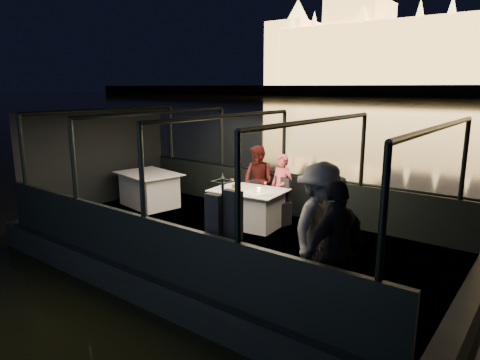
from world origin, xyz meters
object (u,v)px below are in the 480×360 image
Objects in this scene: dining_table_central at (249,208)px; chair_port_left at (248,198)px; passenger_dark at (336,250)px; wine_bottle at (223,182)px; person_man_maroon at (258,182)px; dining_table_aft at (149,190)px; passenger_stripe at (319,233)px; chair_port_right at (277,203)px; person_woman_coral at (282,186)px; coat_stand at (223,229)px.

dining_table_central is 1.83× the size of chair_port_left.
wine_bottle is (-3.41, 1.92, 0.06)m from passenger_dark.
person_man_maroon is 4.84× the size of wine_bottle.
passenger_stripe is (5.29, -1.53, 0.47)m from dining_table_aft.
passenger_stripe is at bearing -35.25° from dining_table_central.
chair_port_right is at bearing 12.02° from dining_table_aft.
person_man_maroon is at bearing 43.32° from passenger_stripe.
person_woman_coral is at bearing 7.11° from chair_port_left.
wine_bottle reaches higher than dining_table_central.
chair_port_right is 0.52× the size of passenger_stripe.
dining_table_central is 1.51× the size of chair_port_right.
person_man_maroon is at bearing 67.08° from chair_port_left.
dining_table_aft is at bearing 151.38° from coat_stand.
dining_table_central is at bearing -114.62° from chair_port_right.
person_woman_coral is at bearing -121.54° from passenger_dark.
wine_bottle is at bearing -93.01° from person_man_maroon.
wine_bottle is (2.32, -0.02, 0.53)m from dining_table_aft.
passenger_dark reaches higher than dining_table_central.
person_man_maroon is at bearing 111.55° from dining_table_central.
person_man_maroon reaches higher than chair_port_right.
chair_port_left is 0.46× the size of passenger_dark.
wine_bottle reaches higher than chair_port_right.
chair_port_left is 3.49m from coat_stand.
dining_table_central is at bearing 50.19° from passenger_stripe.
person_woman_coral is 0.64m from person_man_maroon.
chair_port_right is 3.18m from coat_stand.
dining_table_aft is 1.07× the size of person_woman_coral.
person_woman_coral is 3.89m from passenger_dark.
chair_port_right is at bearing 38.81° from passenger_stripe.
dining_table_aft is 2.72m from person_man_maroon.
coat_stand is 1.56m from passenger_dark.
person_man_maroon is 3.76m from passenger_stripe.
person_woman_coral is (0.69, 0.27, 0.30)m from chair_port_left.
wine_bottle is at bearing -124.27° from chair_port_right.
person_woman_coral is (-0.07, 0.27, 0.30)m from chair_port_right.
dining_table_aft is at bearing -151.26° from person_man_maroon.
dining_table_aft is 6.07m from passenger_dark.
passenger_stripe is (2.09, -2.21, 0.40)m from chair_port_right.
passenger_stripe is 0.60m from passenger_dark.
person_man_maroon is 1.05m from wine_bottle.
wine_bottle is (-0.18, -1.02, 0.17)m from person_man_maroon.
dining_table_central is at bearing -66.54° from chair_port_left.
dining_table_aft is 2.55m from chair_port_left.
dining_table_central is 0.57m from chair_port_left.
dining_table_central is 0.61m from chair_port_right.
person_man_maroon is 0.90× the size of passenger_dark.
person_man_maroon is (0.05, 0.31, 0.30)m from chair_port_left.
passenger_dark is (2.93, -2.17, 0.47)m from dining_table_central.
passenger_stripe is at bearing -26.85° from wine_bottle.
chair_port_right is 3.66m from passenger_dark.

